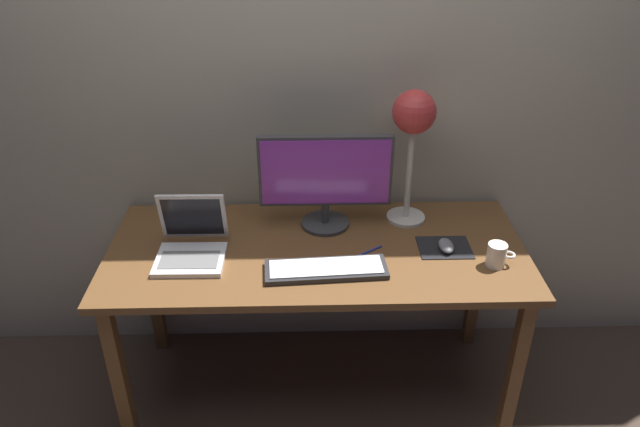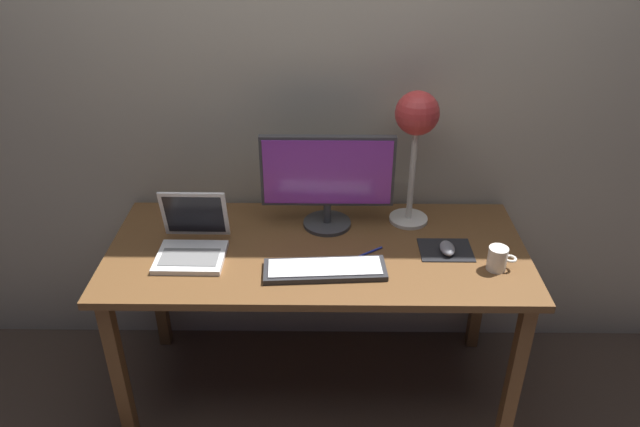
# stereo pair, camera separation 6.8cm
# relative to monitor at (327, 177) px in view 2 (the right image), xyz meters

# --- Properties ---
(ground_plane) EXTENTS (4.80, 4.80, 0.00)m
(ground_plane) POSITION_rel_monitor_xyz_m (-0.04, -0.17, -0.96)
(ground_plane) COLOR #47382D
(ground_plane) RESTS_ON ground
(back_wall) EXTENTS (4.80, 0.06, 2.60)m
(back_wall) POSITION_rel_monitor_xyz_m (-0.04, 0.23, 0.34)
(back_wall) COLOR #B2A893
(back_wall) RESTS_ON ground
(desk) EXTENTS (1.60, 0.70, 0.74)m
(desk) POSITION_rel_monitor_xyz_m (-0.04, -0.17, -0.30)
(desk) COLOR brown
(desk) RESTS_ON ground
(monitor) EXTENTS (0.52, 0.19, 0.39)m
(monitor) POSITION_rel_monitor_xyz_m (0.00, 0.00, 0.00)
(monitor) COLOR #38383A
(monitor) RESTS_ON desk
(keyboard_main) EXTENTS (0.45, 0.17, 0.03)m
(keyboard_main) POSITION_rel_monitor_xyz_m (-0.01, -0.33, -0.21)
(keyboard_main) COLOR #28282B
(keyboard_main) RESTS_ON desk
(laptop) EXTENTS (0.25, 0.26, 0.23)m
(laptop) POSITION_rel_monitor_xyz_m (-0.51, -0.19, -0.16)
(laptop) COLOR silver
(laptop) RESTS_ON desk
(desk_lamp) EXTENTS (0.17, 0.17, 0.55)m
(desk_lamp) POSITION_rel_monitor_xyz_m (0.34, 0.04, 0.21)
(desk_lamp) COLOR beige
(desk_lamp) RESTS_ON desk
(mousepad) EXTENTS (0.20, 0.16, 0.00)m
(mousepad) POSITION_rel_monitor_xyz_m (0.45, -0.18, -0.22)
(mousepad) COLOR black
(mousepad) RESTS_ON desk
(mouse) EXTENTS (0.06, 0.10, 0.03)m
(mouse) POSITION_rel_monitor_xyz_m (0.45, -0.20, -0.20)
(mouse) COLOR slate
(mouse) RESTS_ON mousepad
(coffee_mug) EXTENTS (0.11, 0.07, 0.09)m
(coffee_mug) POSITION_rel_monitor_xyz_m (0.61, -0.30, -0.17)
(coffee_mug) COLOR white
(coffee_mug) RESTS_ON desk
(pen) EXTENTS (0.12, 0.09, 0.01)m
(pen) POSITION_rel_monitor_xyz_m (0.15, -0.21, -0.21)
(pen) COLOR #2633A5
(pen) RESTS_ON desk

